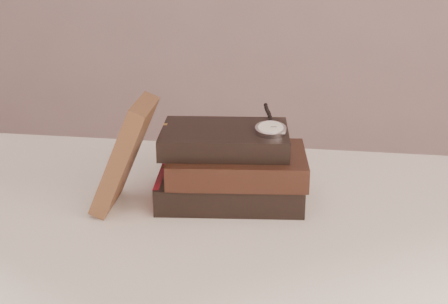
# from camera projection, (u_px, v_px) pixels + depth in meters

# --- Properties ---
(table) EXTENTS (1.00, 0.60, 0.75)m
(table) POSITION_uv_depth(u_px,v_px,m) (187.00, 264.00, 0.95)
(table) COLOR white
(table) RESTS_ON ground
(book_stack) EXTENTS (0.24, 0.17, 0.11)m
(book_stack) POSITION_uv_depth(u_px,v_px,m) (231.00, 167.00, 0.94)
(book_stack) COLOR black
(book_stack) RESTS_ON table
(journal) EXTENTS (0.10, 0.11, 0.17)m
(journal) POSITION_uv_depth(u_px,v_px,m) (125.00, 154.00, 0.90)
(journal) COLOR #452B1A
(journal) RESTS_ON table
(pocket_watch) EXTENTS (0.05, 0.15, 0.02)m
(pocket_watch) POSITION_uv_depth(u_px,v_px,m) (270.00, 128.00, 0.91)
(pocket_watch) COLOR silver
(pocket_watch) RESTS_ON book_stack
(eyeglasses) EXTENTS (0.10, 0.12, 0.04)m
(eyeglasses) POSITION_uv_depth(u_px,v_px,m) (185.00, 143.00, 1.01)
(eyeglasses) COLOR silver
(eyeglasses) RESTS_ON book_stack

